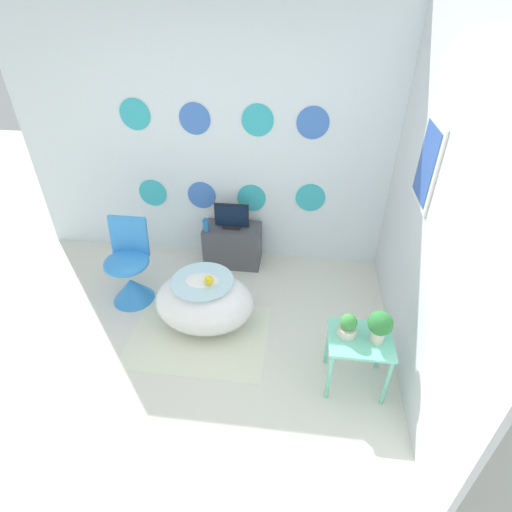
{
  "coord_description": "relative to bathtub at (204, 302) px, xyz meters",
  "views": [
    {
      "loc": [
        0.75,
        -1.54,
        2.62
      ],
      "look_at": [
        0.43,
        1.05,
        0.77
      ],
      "focal_mm": 28.0,
      "sensor_mm": 36.0,
      "label": 1
    }
  ],
  "objects": [
    {
      "name": "rubber_duck",
      "position": [
        0.07,
        -0.06,
        0.3
      ],
      "size": [
        0.08,
        0.08,
        0.09
      ],
      "color": "yellow",
      "rests_on": "bathtub"
    },
    {
      "name": "ground_plane",
      "position": [
        0.02,
        -1.02,
        -0.26
      ],
      "size": [
        12.0,
        12.0,
        0.0
      ],
      "primitive_type": "plane",
      "color": "silver"
    },
    {
      "name": "tv",
      "position": [
        0.08,
        0.98,
        0.31
      ],
      "size": [
        0.36,
        0.12,
        0.27
      ],
      "color": "black",
      "rests_on": "tv_cabinet"
    },
    {
      "name": "rug",
      "position": [
        -0.03,
        -0.16,
        -0.26
      ],
      "size": [
        1.2,
        0.89,
        0.01
      ],
      "color": "silver",
      "rests_on": "ground_plane"
    },
    {
      "name": "wall_back_dotted",
      "position": [
        0.02,
        1.2,
        1.03
      ],
      "size": [
        4.25,
        0.05,
        2.6
      ],
      "color": "white",
      "rests_on": "ground_plane"
    },
    {
      "name": "tv_cabinet",
      "position": [
        0.08,
        0.98,
        -0.04
      ],
      "size": [
        0.6,
        0.33,
        0.45
      ],
      "color": "#4C4C51",
      "rests_on": "ground_plane"
    },
    {
      "name": "wall_right",
      "position": [
        1.66,
        0.08,
        1.04
      ],
      "size": [
        0.06,
        3.19,
        2.6
      ],
      "color": "silver",
      "rests_on": "ground_plane"
    },
    {
      "name": "bathtub",
      "position": [
        0.0,
        0.0,
        0.0
      ],
      "size": [
        0.87,
        0.65,
        0.52
      ],
      "color": "white",
      "rests_on": "ground_plane"
    },
    {
      "name": "vase",
      "position": [
        -0.17,
        0.88,
        0.26
      ],
      "size": [
        0.06,
        0.06,
        0.15
      ],
      "color": "#2D72B7",
      "rests_on": "tv_cabinet"
    },
    {
      "name": "chair",
      "position": [
        -0.79,
        0.27,
        0.01
      ],
      "size": [
        0.42,
        0.42,
        0.83
      ],
      "color": "#338CE0",
      "rests_on": "ground_plane"
    },
    {
      "name": "side_table",
      "position": [
        1.28,
        -0.48,
        0.14
      ],
      "size": [
        0.46,
        0.39,
        0.49
      ],
      "color": "#72D8B7",
      "rests_on": "ground_plane"
    },
    {
      "name": "potted_plant_left",
      "position": [
        1.17,
        -0.46,
        0.31
      ],
      "size": [
        0.14,
        0.14,
        0.19
      ],
      "color": "beige",
      "rests_on": "side_table"
    },
    {
      "name": "potted_plant_right",
      "position": [
        1.38,
        -0.5,
        0.38
      ],
      "size": [
        0.17,
        0.17,
        0.26
      ],
      "color": "beige",
      "rests_on": "side_table"
    }
  ]
}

